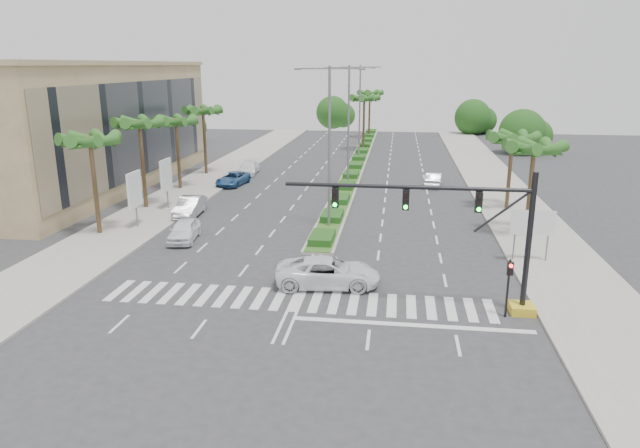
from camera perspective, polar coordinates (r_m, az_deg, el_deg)
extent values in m
plane|color=#333335|center=(30.54, -2.32, -7.64)|extent=(160.00, 160.00, 0.00)
cube|color=gray|center=(50.13, 19.30, 0.92)|extent=(6.00, 120.00, 0.15)
cube|color=gray|center=(53.09, -14.80, 2.08)|extent=(6.00, 120.00, 0.15)
cube|color=gray|center=(73.75, 3.84, 6.29)|extent=(2.20, 75.00, 0.20)
cube|color=#2D501B|center=(73.73, 3.84, 6.38)|extent=(1.80, 75.00, 0.04)
cube|color=tan|center=(62.23, -22.41, 8.91)|extent=(12.00, 36.00, 12.00)
cube|color=gold|center=(30.72, 19.53, -7.98)|extent=(1.20, 1.20, 0.45)
cylinder|color=black|center=(29.56, 20.14, -1.78)|extent=(0.28, 0.28, 7.00)
cylinder|color=black|center=(28.20, 8.64, 3.67)|extent=(12.00, 0.20, 0.20)
cylinder|color=black|center=(28.89, 17.70, 1.14)|extent=(2.53, 0.12, 2.15)
cube|color=black|center=(28.61, 15.61, 2.10)|extent=(0.32, 0.24, 1.00)
cylinder|color=#19E533|center=(28.55, 15.60, 1.41)|extent=(0.20, 0.06, 0.20)
cube|color=black|center=(28.34, 8.58, 2.38)|extent=(0.32, 0.24, 1.00)
cylinder|color=#19E533|center=(28.28, 8.56, 1.69)|extent=(0.20, 0.06, 0.20)
cube|color=black|center=(28.50, 1.53, 2.63)|extent=(0.32, 0.24, 1.00)
cylinder|color=#19E533|center=(28.43, 1.49, 1.94)|extent=(0.20, 0.06, 0.20)
cylinder|color=black|center=(29.52, 18.26, -6.15)|extent=(0.12, 0.12, 3.00)
cube|color=black|center=(29.01, 18.49, -4.24)|extent=(0.28, 0.22, 0.65)
cylinder|color=red|center=(28.83, 18.57, -3.99)|extent=(0.18, 0.05, 0.18)
cylinder|color=slate|center=(37.91, 18.86, -1.56)|extent=(0.10, 0.10, 2.80)
cylinder|color=slate|center=(38.35, 21.79, -1.65)|extent=(0.10, 0.10, 2.80)
cube|color=#0C6638|center=(37.80, 20.51, 0.13)|extent=(2.60, 0.08, 1.50)
cube|color=white|center=(37.75, 20.52, 0.11)|extent=(2.70, 0.02, 1.60)
cylinder|color=slate|center=(45.42, -17.89, 1.30)|extent=(0.12, 0.12, 2.80)
cube|color=white|center=(45.07, -18.06, 3.27)|extent=(0.18, 2.10, 2.70)
cube|color=#D8594C|center=(45.07, -18.06, 3.27)|extent=(0.12, 2.00, 2.60)
cylinder|color=slate|center=(50.74, -15.02, 2.98)|extent=(0.12, 0.12, 2.80)
cube|color=white|center=(50.43, -15.15, 4.76)|extent=(0.18, 2.10, 2.70)
cube|color=#D8594C|center=(50.43, -15.15, 4.76)|extent=(0.12, 2.00, 2.60)
cylinder|color=brown|center=(44.17, -21.56, 3.37)|extent=(0.32, 0.32, 7.00)
sphere|color=brown|center=(43.63, -22.01, 7.73)|extent=(0.70, 0.70, 0.70)
cone|color=#1D5D21|center=(43.11, -20.72, 7.64)|extent=(0.90, 3.62, 1.50)
cone|color=#1D5D21|center=(44.06, -20.67, 7.80)|extent=(3.39, 2.96, 1.50)
cone|color=#1D5D21|center=(44.69, -21.60, 7.80)|extent=(3.73, 1.68, 1.50)
cone|color=#1D5D21|center=(44.55, -22.82, 7.66)|extent=(2.38, 3.65, 1.50)
cone|color=#1D5D21|center=(43.74, -23.44, 7.46)|extent=(2.38, 3.65, 1.50)
cone|color=#1D5D21|center=(42.85, -22.99, 7.37)|extent=(3.73, 1.68, 1.50)
cone|color=#1D5D21|center=(42.57, -21.75, 7.45)|extent=(3.39, 2.96, 1.50)
cylinder|color=brown|center=(51.12, -17.28, 5.53)|extent=(0.32, 0.32, 7.40)
sphere|color=brown|center=(50.65, -17.61, 9.54)|extent=(0.70, 0.70, 0.70)
cone|color=#1D5D21|center=(50.20, -16.45, 9.47)|extent=(0.90, 3.62, 1.50)
cone|color=#1D5D21|center=(51.15, -16.49, 9.57)|extent=(3.39, 2.96, 1.50)
cone|color=#1D5D21|center=(51.73, -17.35, 9.56)|extent=(3.73, 1.68, 1.50)
cone|color=#1D5D21|center=(51.52, -18.39, 9.45)|extent=(2.38, 3.65, 1.50)
cone|color=#1D5D21|center=(50.66, -18.86, 9.32)|extent=(2.38, 3.65, 1.50)
cone|color=#1D5D21|center=(49.80, -18.39, 9.27)|extent=(3.73, 1.68, 1.50)
cone|color=#1D5D21|center=(49.59, -17.30, 9.33)|extent=(3.39, 2.96, 1.50)
cylinder|color=brown|center=(58.41, -13.99, 6.67)|extent=(0.32, 0.32, 6.80)
sphere|color=brown|center=(58.01, -14.21, 9.88)|extent=(0.70, 0.70, 0.70)
cone|color=#1D5D21|center=(57.62, -13.17, 9.81)|extent=(0.90, 3.62, 1.50)
cone|color=#1D5D21|center=(58.57, -13.25, 9.90)|extent=(3.39, 2.96, 1.50)
cone|color=#1D5D21|center=(59.10, -14.04, 9.90)|extent=(3.73, 1.68, 1.50)
cone|color=#1D5D21|center=(58.83, -14.94, 9.81)|extent=(2.38, 3.65, 1.50)
cone|color=#1D5D21|center=(57.96, -15.30, 9.71)|extent=(2.38, 3.65, 1.50)
cone|color=#1D5D21|center=(57.12, -14.83, 9.66)|extent=(3.73, 1.68, 1.50)
cone|color=#1D5D21|center=(56.97, -13.87, 9.71)|extent=(3.39, 2.96, 1.50)
cylinder|color=brown|center=(65.80, -11.45, 7.96)|extent=(0.32, 0.32, 7.20)
sphere|color=brown|center=(65.44, -11.62, 11.00)|extent=(0.70, 0.70, 0.70)
cone|color=#1D5D21|center=(65.09, -10.68, 10.93)|extent=(0.90, 3.62, 1.50)
cone|color=#1D5D21|center=(66.04, -10.79, 10.99)|extent=(3.39, 2.96, 1.50)
cone|color=#1D5D21|center=(66.54, -11.51, 10.99)|extent=(3.73, 1.68, 1.50)
cone|color=#1D5D21|center=(66.23, -12.30, 10.92)|extent=(2.38, 3.65, 1.50)
cone|color=#1D5D21|center=(65.33, -12.58, 10.85)|extent=(2.38, 3.65, 1.50)
cone|color=#1D5D21|center=(64.52, -12.13, 10.82)|extent=(3.73, 1.68, 1.50)
cone|color=#1D5D21|center=(64.41, -11.28, 10.86)|extent=(3.39, 2.96, 1.50)
cylinder|color=brown|center=(43.56, 20.24, 3.00)|extent=(0.32, 0.32, 6.50)
sphere|color=brown|center=(43.04, 20.64, 7.10)|extent=(0.70, 0.70, 0.70)
cone|color=#1D5D21|center=(43.30, 22.05, 6.87)|extent=(0.90, 3.62, 1.50)
cone|color=#1D5D21|center=(44.03, 21.26, 7.08)|extent=(3.39, 2.96, 1.50)
cone|color=#1D5D21|center=(44.03, 20.02, 7.20)|extent=(3.73, 1.68, 1.50)
cone|color=#1D5D21|center=(43.31, 19.20, 7.14)|extent=(2.38, 3.65, 1.50)
cone|color=#1D5D21|center=(42.38, 19.44, 6.95)|extent=(2.38, 3.65, 1.50)
cone|color=#1D5D21|center=(41.96, 20.60, 6.76)|extent=(3.73, 1.68, 1.50)
cone|color=#1D5D21|center=(42.38, 21.78, 6.73)|extent=(3.39, 2.96, 1.50)
cylinder|color=brown|center=(51.28, 18.41, 4.79)|extent=(0.32, 0.32, 6.20)
sphere|color=brown|center=(50.84, 18.70, 8.10)|extent=(0.70, 0.70, 0.70)
cone|color=#1D5D21|center=(51.07, 19.92, 7.91)|extent=(0.90, 3.62, 1.50)
cone|color=#1D5D21|center=(51.82, 19.27, 8.07)|extent=(3.39, 2.96, 1.50)
cone|color=#1D5D21|center=(51.86, 18.21, 8.17)|extent=(3.73, 1.68, 1.50)
cone|color=#1D5D21|center=(51.15, 17.50, 8.13)|extent=(2.38, 3.65, 1.50)
cone|color=#1D5D21|center=(50.21, 17.67, 7.99)|extent=(2.38, 3.65, 1.50)
cone|color=#1D5D21|center=(49.76, 18.63, 7.85)|extent=(3.73, 1.68, 1.50)
cone|color=#1D5D21|center=(50.15, 19.64, 7.81)|extent=(3.39, 2.96, 1.50)
cylinder|color=brown|center=(83.17, 4.39, 9.88)|extent=(0.32, 0.32, 7.50)
sphere|color=brown|center=(82.88, 4.45, 12.39)|extent=(0.70, 0.70, 0.70)
cone|color=#1D5D21|center=(82.83, 5.22, 12.30)|extent=(0.90, 3.62, 1.50)
cone|color=#1D5D21|center=(83.71, 4.96, 12.34)|extent=(3.39, 2.96, 1.50)
cone|color=#1D5D21|center=(83.97, 4.32, 12.37)|extent=(3.73, 1.68, 1.50)
cone|color=#1D5D21|center=(83.43, 3.77, 12.36)|extent=(2.38, 3.65, 1.50)
cone|color=#1D5D21|center=(82.48, 3.72, 12.32)|extent=(2.38, 3.65, 1.50)
cone|color=#1D5D21|center=(81.83, 4.22, 12.28)|extent=(3.73, 1.68, 1.50)
cone|color=#1D5D21|center=(81.99, 4.90, 12.28)|extent=(3.39, 2.96, 1.50)
cylinder|color=brown|center=(98.08, 4.95, 10.74)|extent=(0.32, 0.32, 7.50)
sphere|color=brown|center=(97.84, 5.00, 12.87)|extent=(0.70, 0.70, 0.70)
cone|color=#1D5D21|center=(97.79, 5.66, 12.80)|extent=(0.90, 3.62, 1.50)
cone|color=#1D5D21|center=(98.67, 5.44, 12.83)|extent=(3.39, 2.96, 1.50)
cone|color=#1D5D21|center=(98.92, 4.89, 12.85)|extent=(3.73, 1.68, 1.50)
cone|color=#1D5D21|center=(98.37, 4.43, 12.84)|extent=(2.38, 3.65, 1.50)
cone|color=#1D5D21|center=(97.42, 4.39, 12.82)|extent=(2.38, 3.65, 1.50)
cone|color=#1D5D21|center=(96.79, 4.82, 12.79)|extent=(3.73, 1.68, 1.50)
cone|color=#1D5D21|center=(96.95, 5.39, 12.78)|extent=(3.39, 2.96, 1.50)
cylinder|color=slate|center=(42.34, 0.94, 7.42)|extent=(0.20, 0.20, 12.00)
cylinder|color=slate|center=(42.06, -0.71, 15.29)|extent=(2.40, 0.10, 0.10)
cylinder|color=slate|center=(41.77, 2.67, 15.27)|extent=(2.40, 0.10, 0.10)
cube|color=slate|center=(42.24, -2.24, 15.22)|extent=(0.50, 0.25, 0.12)
cube|color=slate|center=(41.69, 4.23, 15.18)|extent=(0.50, 0.25, 0.12)
cylinder|color=slate|center=(58.13, 2.87, 9.65)|extent=(0.20, 0.20, 12.00)
cylinder|color=slate|center=(57.93, 1.72, 15.39)|extent=(2.40, 0.10, 0.10)
cylinder|color=slate|center=(57.72, 4.18, 15.36)|extent=(2.40, 0.10, 0.10)
cube|color=slate|center=(58.06, 0.60, 15.35)|extent=(0.50, 0.25, 0.12)
cube|color=slate|center=(57.66, 5.31, 15.28)|extent=(0.50, 0.25, 0.12)
cylinder|color=slate|center=(74.02, 3.98, 10.93)|extent=(0.20, 0.20, 12.00)
cylinder|color=slate|center=(73.86, 3.11, 15.43)|extent=(2.40, 0.10, 0.10)
cylinder|color=slate|center=(73.70, 5.04, 15.40)|extent=(2.40, 0.10, 0.10)
cube|color=slate|center=(73.96, 2.23, 15.41)|extent=(0.50, 0.25, 0.12)
cube|color=slate|center=(73.65, 5.92, 15.34)|extent=(0.50, 0.25, 0.12)
imported|color=white|center=(41.49, -13.43, -0.63)|extent=(2.32, 4.55, 1.48)
imported|color=silver|center=(48.14, -12.88, 1.71)|extent=(1.95, 4.89, 1.58)
imported|color=#2F5A8F|center=(59.73, -8.71, 4.49)|extent=(2.88, 5.14, 1.36)
imported|color=white|center=(65.82, -7.14, 5.60)|extent=(2.35, 5.02, 1.42)
imported|color=white|center=(32.14, 0.79, -4.85)|extent=(6.08, 3.25, 1.63)
imported|color=silver|center=(59.76, 11.31, 4.40)|extent=(2.05, 4.43, 1.41)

